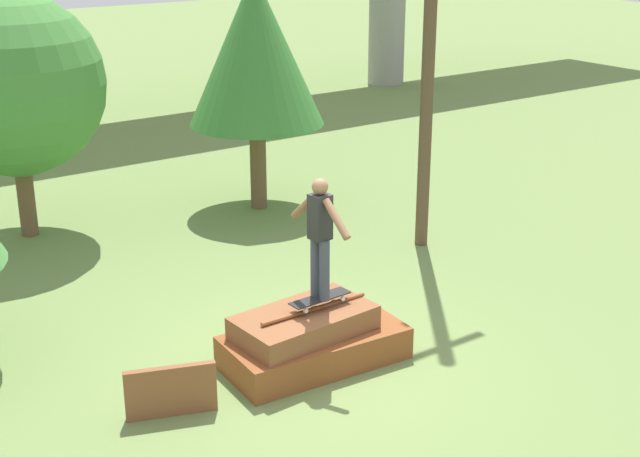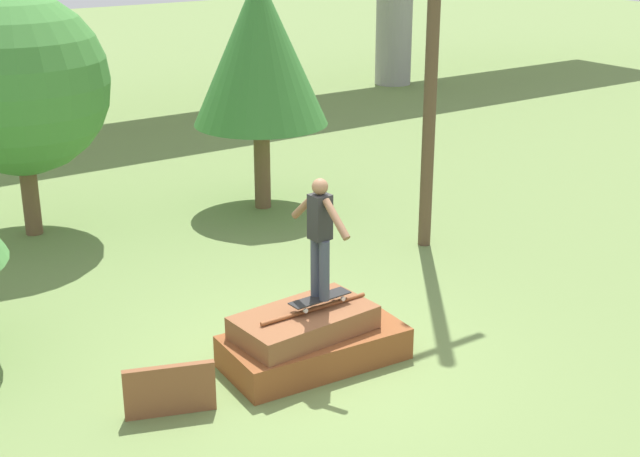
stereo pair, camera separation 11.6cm
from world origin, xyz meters
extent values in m
plane|color=olive|center=(0.00, 0.00, 0.00)|extent=(80.00, 80.00, 0.00)
cube|color=brown|center=(0.00, 0.00, 0.20)|extent=(2.21, 1.20, 0.40)
cube|color=brown|center=(-0.11, 0.05, 0.54)|extent=(1.67, 0.98, 0.30)
cylinder|color=brown|center=(0.00, 0.00, 0.70)|extent=(1.46, 0.05, 0.05)
cube|color=brown|center=(-1.92, -0.07, 0.29)|extent=(0.95, 0.41, 0.57)
cube|color=black|center=(0.10, 0.02, 0.81)|extent=(0.80, 0.24, 0.01)
cylinder|color=silver|center=(0.37, 0.13, 0.76)|extent=(0.06, 0.03, 0.05)
cylinder|color=silver|center=(0.38, -0.05, 0.76)|extent=(0.06, 0.03, 0.05)
cylinder|color=silver|center=(-0.18, 0.10, 0.76)|extent=(0.06, 0.03, 0.05)
cylinder|color=silver|center=(-0.17, -0.08, 0.76)|extent=(0.06, 0.03, 0.05)
cylinder|color=#383D4C|center=(0.10, 0.11, 1.19)|extent=(0.12, 0.12, 0.74)
cylinder|color=#383D4C|center=(0.10, -0.06, 1.19)|extent=(0.12, 0.12, 0.74)
cube|color=black|center=(0.10, 0.02, 1.82)|extent=(0.23, 0.22, 0.53)
sphere|color=brown|center=(0.10, 0.02, 2.18)|extent=(0.19, 0.19, 0.19)
cylinder|color=brown|center=(0.09, 0.32, 1.87)|extent=(0.11, 0.45, 0.41)
cylinder|color=brown|center=(0.11, -0.27, 1.87)|extent=(0.11, 0.45, 0.41)
cylinder|color=brown|center=(-1.32, 6.37, 0.64)|extent=(0.28, 0.28, 1.28)
sphere|color=#428438|center=(-1.32, 6.37, 2.52)|extent=(2.91, 2.91, 2.91)
cylinder|color=brown|center=(2.55, 5.40, 0.77)|extent=(0.29, 0.29, 1.55)
cone|color=#387A33|center=(2.55, 5.40, 2.85)|extent=(2.36, 2.36, 2.61)
camera|label=1|loc=(-5.44, -7.78, 5.14)|focal=50.00mm
camera|label=2|loc=(-5.34, -7.85, 5.14)|focal=50.00mm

